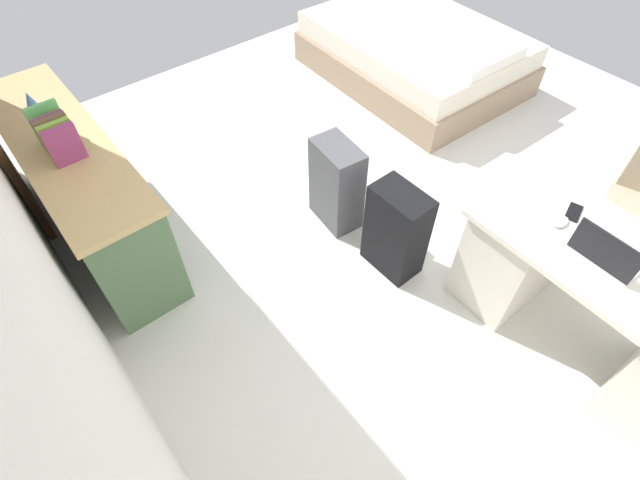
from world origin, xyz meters
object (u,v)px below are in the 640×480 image
(laptop, at_px, (607,253))
(bed, at_px, (415,54))
(credenza, at_px, (84,190))
(cell_phone_by_mouse, at_px, (574,212))
(computer_mouse, at_px, (561,222))
(desk, at_px, (594,304))
(figurine_small, at_px, (30,100))
(suitcase_spare_grey, at_px, (337,185))
(suitcase_black, at_px, (396,231))

(laptop, bearing_deg, bed, -29.92)
(credenza, height_order, cell_phone_by_mouse, credenza)
(computer_mouse, bearing_deg, desk, -177.03)
(desk, distance_m, computer_mouse, 0.50)
(figurine_small, bearing_deg, computer_mouse, -145.94)
(desk, relative_size, computer_mouse, 14.53)
(credenza, xyz_separation_m, suitcase_spare_grey, (-0.92, -1.35, -0.08))
(credenza, xyz_separation_m, suitcase_black, (-1.47, -1.36, -0.08))
(suitcase_black, bearing_deg, cell_phone_by_mouse, -145.04)
(desk, height_order, suitcase_black, desk)
(desk, bearing_deg, suitcase_black, 20.64)
(desk, relative_size, suitcase_spare_grey, 2.30)
(desk, bearing_deg, cell_phone_by_mouse, -17.95)
(computer_mouse, relative_size, cell_phone_by_mouse, 0.74)
(cell_phone_by_mouse, bearing_deg, credenza, 23.02)
(desk, bearing_deg, laptop, 33.59)
(bed, height_order, cell_phone_by_mouse, cell_phone_by_mouse)
(suitcase_black, bearing_deg, desk, -159.89)
(suitcase_black, bearing_deg, credenza, 42.34)
(cell_phone_by_mouse, bearing_deg, desk, 144.45)
(computer_mouse, bearing_deg, cell_phone_by_mouse, -89.81)
(suitcase_black, xyz_separation_m, laptop, (-0.97, -0.34, 0.46))
(desk, xyz_separation_m, bed, (2.56, -1.37, -0.13))
(credenza, height_order, bed, credenza)
(credenza, bearing_deg, desk, -145.13)
(credenza, relative_size, bed, 0.92)
(computer_mouse, bearing_deg, suitcase_black, 29.64)
(bed, height_order, suitcase_black, suitcase_black)
(cell_phone_by_mouse, bearing_deg, bed, -47.11)
(desk, distance_m, bed, 2.91)
(suitcase_black, height_order, figurine_small, figurine_small)
(bed, height_order, suitcase_spare_grey, suitcase_spare_grey)
(laptop, height_order, computer_mouse, laptop)
(desk, distance_m, suitcase_spare_grey, 1.66)
(bed, bearing_deg, suitcase_spare_grey, 118.19)
(credenza, xyz_separation_m, figurine_small, (0.41, 0.00, 0.45))
(suitcase_spare_grey, height_order, laptop, laptop)
(suitcase_black, relative_size, cell_phone_by_mouse, 4.63)
(bed, relative_size, computer_mouse, 19.46)
(suitcase_spare_grey, bearing_deg, desk, -159.10)
(desk, distance_m, suitcase_black, 1.13)
(desk, xyz_separation_m, laptop, (0.09, 0.06, 0.39))
(suitcase_spare_grey, bearing_deg, computer_mouse, -155.83)
(credenza, relative_size, cell_phone_by_mouse, 13.24)
(desk, bearing_deg, credenza, 34.87)
(credenza, distance_m, suitcase_black, 2.00)
(desk, xyz_separation_m, suitcase_black, (1.06, 0.40, -0.06))
(bed, xyz_separation_m, suitcase_black, (-1.50, 1.77, 0.07))
(bed, distance_m, suitcase_black, 2.32)
(desk, xyz_separation_m, cell_phone_by_mouse, (0.34, -0.11, 0.35))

